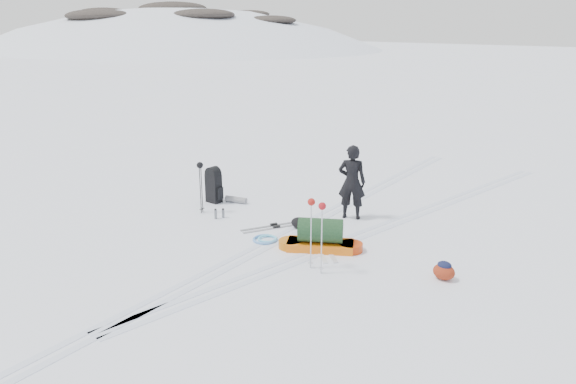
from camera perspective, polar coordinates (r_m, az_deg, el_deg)
name	(u,v)px	position (r m, az deg, el deg)	size (l,w,h in m)	color
ground	(284,236)	(12.26, -0.44, -4.50)	(200.00, 200.00, 0.00)	white
ski_tracks	(330,231)	(12.56, 4.28, -3.99)	(3.38, 17.97, 0.01)	silver
skier	(352,182)	(13.18, 6.50, 1.01)	(0.65, 0.42, 1.77)	black
pulk_sled	(320,238)	(11.50, 3.31, -4.66)	(1.74, 1.32, 0.66)	orange
expedition_rucksack	(216,186)	(14.49, -7.29, 0.61)	(0.96, 0.62, 0.94)	black
ski_poles_black	(200,171)	(13.58, -8.92, 2.09)	(0.16, 0.18, 1.27)	black
ski_poles_silver	(317,212)	(10.22, 2.92, -2.06)	(0.44, 0.21, 1.39)	#AAACB0
touring_skis_grey	(275,226)	(12.79, -1.32, -3.51)	(0.92, 1.55, 0.06)	#9B9DA4
touring_skis_white	(320,243)	(11.85, 3.27, -5.24)	(1.69, 1.55, 0.07)	silver
rope_coil	(266,239)	(12.02, -2.26, -4.80)	(0.69, 0.69, 0.06)	#5A94DA
small_daypack	(444,271)	(10.62, 15.56, -7.70)	(0.47, 0.39, 0.35)	maroon
thermos_pair	(219,214)	(13.40, -6.99, -2.20)	(0.16, 0.25, 0.25)	slate
stuff_sack	(299,223)	(12.68, 1.14, -3.16)	(0.42, 0.34, 0.25)	black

